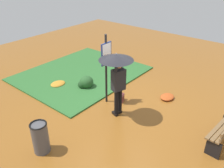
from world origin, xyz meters
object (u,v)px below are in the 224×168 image
(handbag, at_px, (121,98))
(trash_bin, at_px, (40,138))
(person_with_umbrella, at_px, (117,69))
(info_sign_post, at_px, (106,62))

(handbag, xyz_separation_m, trash_bin, (3.10, -0.12, 0.29))
(handbag, distance_m, trash_bin, 3.12)
(trash_bin, bearing_deg, person_with_umbrella, 168.34)
(info_sign_post, distance_m, handbag, 1.41)
(person_with_umbrella, distance_m, handbag, 1.65)
(person_with_umbrella, xyz_separation_m, handbag, (-0.73, -0.37, -1.42))
(person_with_umbrella, bearing_deg, info_sign_post, -118.61)
(person_with_umbrella, height_order, handbag, person_with_umbrella)
(person_with_umbrella, bearing_deg, handbag, -153.06)
(person_with_umbrella, xyz_separation_m, trash_bin, (2.37, -0.49, -1.13))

